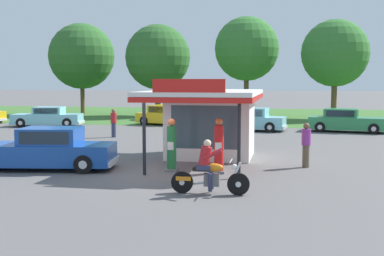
% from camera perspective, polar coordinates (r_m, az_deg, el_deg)
% --- Properties ---
extents(ground_plane, '(300.00, 300.00, 0.00)m').
position_cam_1_polar(ground_plane, '(17.76, -4.72, -5.11)').
color(ground_plane, '#5B5959').
extents(grass_verge_strip, '(120.00, 24.00, 0.01)m').
position_cam_1_polar(grass_verge_strip, '(47.16, 5.14, 1.46)').
color(grass_verge_strip, '#3D6B2D').
rests_on(grass_verge_strip, ground).
extents(service_station_kiosk, '(4.17, 6.76, 3.30)m').
position_cam_1_polar(service_station_kiosk, '(20.81, 2.04, 1.13)').
color(service_station_kiosk, silver).
rests_on(service_station_kiosk, ground).
extents(gas_pump_nearside, '(0.44, 0.44, 1.90)m').
position_cam_1_polar(gas_pump_nearside, '(17.79, -2.36, -2.25)').
color(gas_pump_nearside, slate).
rests_on(gas_pump_nearside, ground).
extents(gas_pump_offside, '(0.44, 0.44, 1.95)m').
position_cam_1_polar(gas_pump_offside, '(17.48, 3.11, -2.31)').
color(gas_pump_offside, slate).
rests_on(gas_pump_offside, ground).
extents(motorcycle_with_rider, '(2.27, 0.70, 1.58)m').
position_cam_1_polar(motorcycle_with_rider, '(14.28, 1.93, -5.01)').
color(motorcycle_with_rider, black).
rests_on(motorcycle_with_rider, ground).
extents(featured_classic_sedan, '(5.75, 2.62, 1.54)m').
position_cam_1_polar(featured_classic_sedan, '(19.11, -16.78, -2.48)').
color(featured_classic_sedan, '#19479E').
rests_on(featured_classic_sedan, ground).
extents(parked_car_second_row_spare, '(5.12, 2.70, 1.47)m').
position_cam_1_polar(parked_car_second_row_spare, '(33.17, 17.27, 0.75)').
color(parked_car_second_row_spare, '#2D844C').
rests_on(parked_car_second_row_spare, ground).
extents(parked_car_back_row_centre_right, '(5.17, 2.76, 1.40)m').
position_cam_1_polar(parked_car_back_row_centre_right, '(36.94, -16.21, 1.18)').
color(parked_car_back_row_centre_right, '#7AC6D1').
rests_on(parked_car_back_row_centre_right, ground).
extents(parked_car_back_row_right, '(5.20, 3.11, 1.46)m').
position_cam_1_polar(parked_car_back_row_right, '(36.66, -2.74, 1.39)').
color(parked_car_back_row_right, gold).
rests_on(parked_car_back_row_right, ground).
extents(parked_car_back_row_far_left, '(5.29, 2.46, 1.49)m').
position_cam_1_polar(parked_car_back_row_far_left, '(32.76, 6.41, 0.89)').
color(parked_car_back_row_far_left, '#7AC6D1').
rests_on(parked_car_back_row_far_left, ground).
extents(bystander_standing_back_lot, '(0.34, 0.34, 1.64)m').
position_cam_1_polar(bystander_standing_back_lot, '(28.97, -8.98, 0.65)').
color(bystander_standing_back_lot, '#2D3351').
rests_on(bystander_standing_back_lot, ground).
extents(bystander_chatting_near_pumps, '(0.34, 0.34, 1.68)m').
position_cam_1_polar(bystander_chatting_near_pumps, '(19.10, 12.94, -1.80)').
color(bystander_chatting_near_pumps, brown).
rests_on(bystander_chatting_near_pumps, ground).
extents(tree_oak_centre, '(5.96, 5.96, 8.41)m').
position_cam_1_polar(tree_oak_centre, '(46.25, -3.82, 7.99)').
color(tree_oak_centre, brown).
rests_on(tree_oak_centre, ground).
extents(tree_oak_distant_spare, '(5.64, 5.64, 8.39)m').
position_cam_1_polar(tree_oak_distant_spare, '(43.89, 16.05, 8.04)').
color(tree_oak_distant_spare, brown).
rests_on(tree_oak_distant_spare, ground).
extents(tree_oak_right, '(5.75, 5.75, 8.98)m').
position_cam_1_polar(tree_oak_right, '(45.28, 6.28, 9.00)').
color(tree_oak_right, brown).
rests_on(tree_oak_right, ground).
extents(tree_oak_left, '(6.30, 6.30, 8.77)m').
position_cam_1_polar(tree_oak_left, '(49.47, -12.41, 7.89)').
color(tree_oak_left, brown).
rests_on(tree_oak_left, ground).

